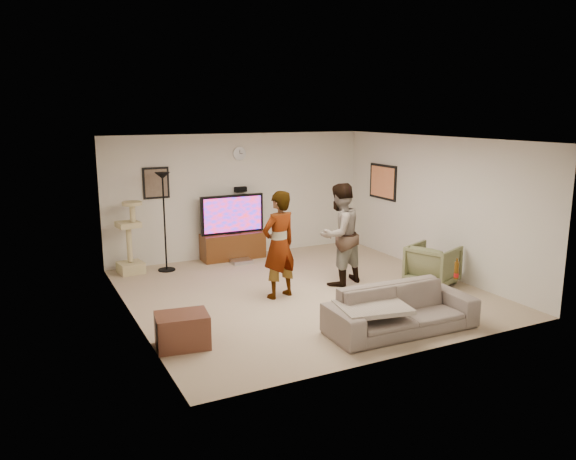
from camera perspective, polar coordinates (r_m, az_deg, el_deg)
name	(u,v)px	position (r m, az deg, el deg)	size (l,w,h in m)	color
floor	(302,292)	(9.33, 1.47, -6.36)	(5.50, 5.50, 0.02)	tan
ceiling	(303,139)	(8.86, 1.56, 9.29)	(5.50, 5.50, 0.02)	silver
wall_back	(240,195)	(11.48, -4.97, 3.56)	(5.50, 0.04, 2.50)	silver
wall_front	(412,256)	(6.77, 12.54, -2.65)	(5.50, 0.04, 2.50)	silver
wall_left	(129,234)	(8.11, -15.89, -0.40)	(0.04, 5.50, 2.50)	silver
wall_right	(435,205)	(10.57, 14.80, 2.47)	(0.04, 5.50, 2.50)	silver
wall_clock	(239,154)	(11.36, -4.99, 7.78)	(0.26, 0.26, 0.04)	white
wall_speaker	(240,189)	(11.40, -4.87, 4.16)	(0.25, 0.10, 0.10)	black
picture_back	(156,183)	(10.91, -13.32, 4.69)	(0.42, 0.03, 0.52)	brown
picture_right	(383,182)	(11.76, 9.65, 4.86)	(0.03, 0.78, 0.62)	#F68554
tv_stand	(233,246)	(11.35, -5.64, -1.62)	(1.27, 0.45, 0.53)	#482610
console_box	(242,261)	(11.06, -4.76, -3.20)	(0.40, 0.30, 0.07)	#B8B9C1
tv	(232,214)	(11.21, -5.71, 1.62)	(1.31, 0.08, 0.78)	black
tv_screen	(233,214)	(11.17, -5.62, 1.59)	(1.20, 0.01, 0.68)	#1B23F4
floor_lamp	(165,222)	(10.56, -12.48, 0.76)	(0.32, 0.32, 1.84)	black
cat_tree	(129,237)	(10.62, -15.92, -0.73)	(0.43, 0.43, 1.34)	tan
person_left	(279,245)	(8.84, -0.92, -1.51)	(0.63, 0.41, 1.73)	#989898
person_right	(339,234)	(9.55, 5.27, -0.45)	(0.85, 0.66, 1.75)	teal
sofa	(401,309)	(7.79, 11.45, -7.95)	(2.07, 0.81, 0.61)	slate
throw_blanket	(373,307)	(7.49, 8.65, -7.80)	(0.90, 0.70, 0.06)	#AEA094
beer_bottle	(457,270)	(8.26, 16.82, -3.96)	(0.06, 0.06, 0.25)	#5E3708
armchair	(433,265)	(9.93, 14.55, -3.45)	(0.75, 0.77, 0.70)	#5C6040
side_table	(182,330)	(7.30, -10.74, -10.03)	(0.65, 0.49, 0.44)	#522D20
toy_ball	(198,308)	(8.60, -9.18, -7.82)	(0.07, 0.07, 0.07)	#0C689F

